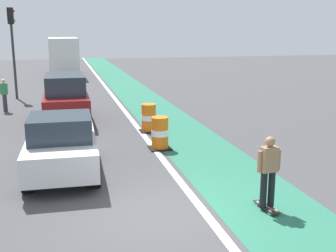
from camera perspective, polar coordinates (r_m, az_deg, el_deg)
name	(u,v)px	position (r m, az deg, el deg)	size (l,w,h in m)	color
ground_plane	(163,214)	(9.44, -0.68, -11.75)	(100.00, 100.00, 0.00)	#424244
bike_lane_strip	(154,110)	(21.18, -1.86, 2.23)	(2.50, 80.00, 0.01)	#286B51
lane_divider_stripe	(125,111)	(20.92, -5.89, 2.04)	(0.20, 80.00, 0.01)	silver
skateboarder_on_lane	(268,171)	(9.56, 13.40, -5.92)	(0.57, 0.82, 1.69)	black
parked_sedan_nearest	(62,145)	(11.99, -14.16, -2.50)	(2.01, 4.15, 1.70)	silver
parked_suv_second	(66,98)	(18.88, -13.62, 3.73)	(1.93, 4.61, 2.04)	maroon
traffic_barrel_front	(160,133)	(14.14, -1.10, -1.01)	(0.73, 0.73, 1.09)	orange
traffic_barrel_mid	(149,118)	(16.57, -2.61, 1.06)	(0.73, 0.73, 1.09)	orange
delivery_truck_down_block	(63,54)	(37.49, -13.94, 9.39)	(2.45, 7.63, 3.23)	silver
traffic_light_corner	(12,37)	(25.73, -20.27, 11.20)	(0.41, 0.32, 5.10)	#2D2D2D
pedestrian_crossing	(4,94)	(21.94, -21.21, 4.01)	(0.34, 0.20, 1.61)	#33333D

